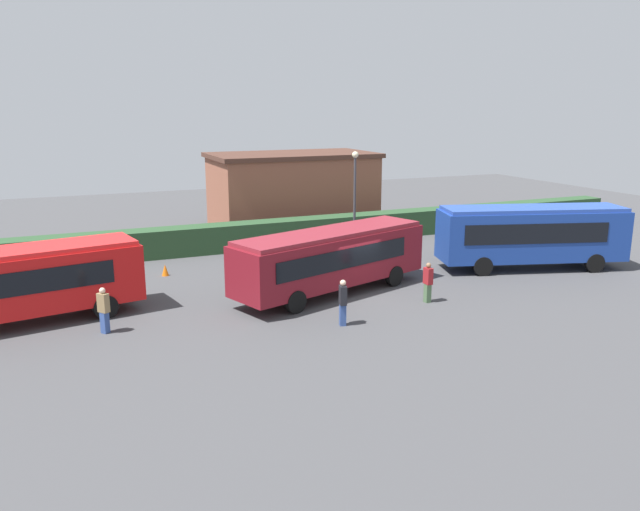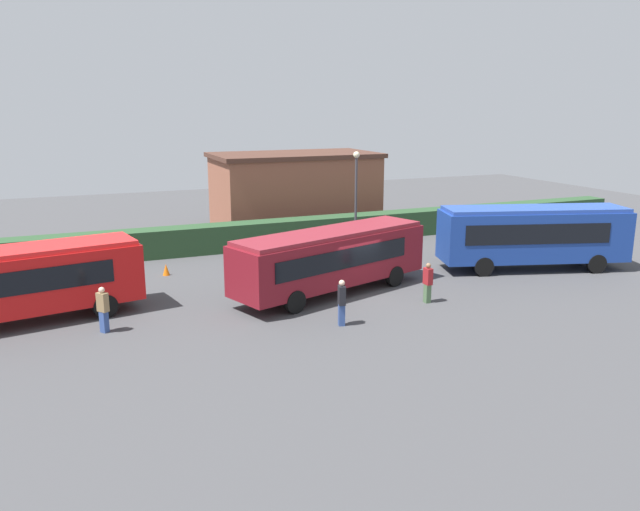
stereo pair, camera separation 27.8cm
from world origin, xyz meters
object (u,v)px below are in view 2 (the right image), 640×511
Objects in this scene: bus_blue at (533,234)px; bus_maroon at (331,257)px; person_far at (428,282)px; traffic_cone at (166,270)px; bus_red at (24,280)px; person_center at (103,308)px; lamppost at (356,193)px; person_right at (342,301)px; person_left at (33,284)px.

bus_maroon is at bearing -163.32° from bus_blue.
person_far is 13.53m from traffic_cone.
bus_maroon is (12.92, -1.03, -0.05)m from bus_red.
person_center is 1.00× the size of person_far.
bus_blue is 19.35m from traffic_cone.
person_center is 8.42m from traffic_cone.
person_far is at bearing -24.16° from bus_red.
person_far is at bearing -94.78° from lamppost.
person_right reaches higher than person_center.
person_center is at bearing 144.94° from person_left.
person_left is at bearing -171.00° from lamppost.
person_center is 3.03× the size of traffic_cone.
bus_maroon is 5.62× the size of person_left.
person_left is at bearing 157.72° from person_far.
bus_blue is (24.59, -1.07, 0.14)m from bus_red.
bus_blue is 21.91m from person_center.
person_left is 0.98× the size of person_right.
bus_blue is 5.57× the size of person_center.
lamppost is at bearing -105.47° from person_right.
lamppost is (10.68, -0.28, 3.44)m from traffic_cone.
bus_red is at bearing 165.01° from person_far.
lamppost is (5.50, 10.14, 2.73)m from person_right.
person_far is (3.36, -2.98, -0.77)m from bus_maroon.
traffic_cone is at bearing 118.28° from bus_maroon.
bus_blue is 9.80m from lamppost.
person_far is (13.53, -1.57, -0.00)m from person_center.
lamppost is at bearing -144.79° from person_left.
person_right is 4.93m from person_far.
lamppost reaches higher than bus_maroon.
traffic_cone is (-5.18, 10.42, -0.71)m from person_right.
bus_maroon reaches higher than traffic_cone.
lamppost is at bearing 36.69° from bus_maroon.
person_right is at bearing -63.59° from traffic_cone.
person_left is 17.25m from lamppost.
bus_red is 15.46× the size of traffic_cone.
bus_red is 8.30m from traffic_cone.
bus_maroon reaches higher than person_center.
traffic_cone is (-18.25, 6.22, -1.62)m from bus_blue.
bus_maroon is 5.48× the size of person_right.
lamppost is (16.82, 2.67, 2.76)m from person_left.
traffic_cone is at bearing -50.59° from person_right.
bus_blue is 1.67× the size of lamppost.
person_left is (-12.72, 3.23, -0.75)m from bus_maroon.
bus_blue reaches higher than bus_maroon.
person_far is at bearing 137.13° from person_center.
person_far is (4.76, 1.26, -0.05)m from person_right.
bus_blue reaches higher than person_center.
person_center is 13.62m from person_far.
bus_red is at bearing 156.93° from bus_maroon.
person_left is 5.29m from person_center.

